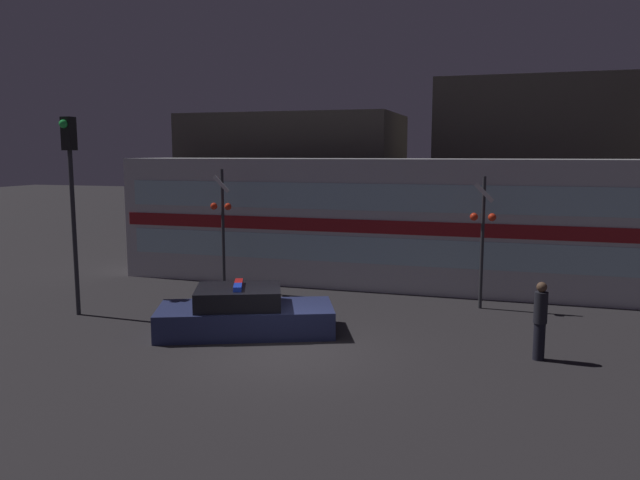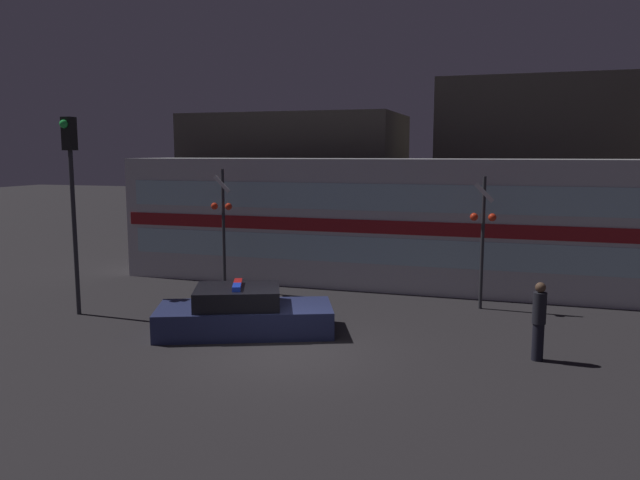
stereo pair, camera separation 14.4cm
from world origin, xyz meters
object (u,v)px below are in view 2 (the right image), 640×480
(police_car, at_px, (243,314))
(train, at_px, (375,222))
(pedestrian, at_px, (539,320))
(crossing_signal_near, at_px, (483,232))
(traffic_light_corner, at_px, (71,176))

(police_car, bearing_deg, train, 53.36)
(pedestrian, distance_m, crossing_signal_near, 4.75)
(pedestrian, relative_size, traffic_light_corner, 0.32)
(train, relative_size, crossing_signal_near, 4.62)
(pedestrian, bearing_deg, traffic_light_corner, 178.74)
(traffic_light_corner, bearing_deg, pedestrian, -1.26)
(police_car, bearing_deg, crossing_signal_near, 15.62)
(train, xyz_separation_m, pedestrian, (5.22, -6.99, -1.27))
(train, distance_m, crossing_signal_near, 4.62)
(traffic_light_corner, bearing_deg, crossing_signal_near, 20.47)
(pedestrian, distance_m, traffic_light_corner, 12.64)
(train, distance_m, police_car, 7.40)
(train, height_order, police_car, train)
(police_car, xyz_separation_m, traffic_light_corner, (-5.21, 0.25, 3.41))
(police_car, relative_size, pedestrian, 2.73)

